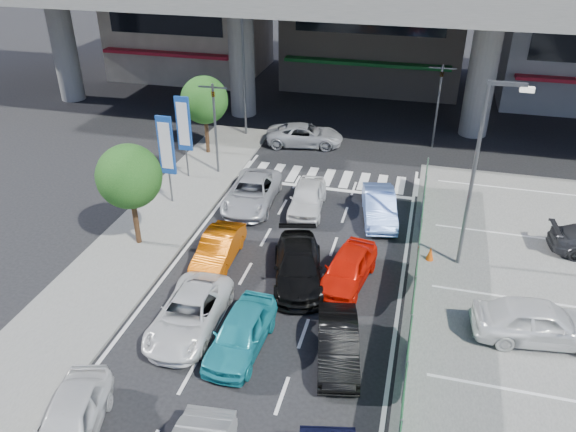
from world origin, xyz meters
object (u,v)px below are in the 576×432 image
(crossing_wagon_silver, at_px, (305,135))
(signboard_far, at_px, (184,126))
(wagon_silver_front_left, at_px, (252,193))
(sedan_white_mid_left, at_px, (189,314))
(taxi_orange_right, at_px, (348,268))
(street_lamp_left, at_px, (246,63))
(taxi_teal_mid, at_px, (241,333))
(signboard_near, at_px, (166,148))
(tree_near, at_px, (129,177))
(tree_far, at_px, (204,100))
(van_white_back_left, at_px, (70,422))
(traffic_light_right, at_px, (440,86))
(street_lamp_right, at_px, (480,163))
(sedan_black_mid, at_px, (298,266))
(traffic_light_left, at_px, (214,107))
(kei_truck_front_right, at_px, (379,206))
(hatch_black_mid_right, at_px, (338,344))
(taxi_orange_left, at_px, (218,249))
(sedan_white_front_mid, at_px, (307,198))
(traffic_cone, at_px, (430,253))
(parked_sedan_white, at_px, (539,321))

(crossing_wagon_silver, bearing_deg, signboard_far, 131.22)
(wagon_silver_front_left, relative_size, crossing_wagon_silver, 1.04)
(sedan_white_mid_left, bearing_deg, taxi_orange_right, 37.57)
(street_lamp_left, height_order, taxi_teal_mid, street_lamp_left)
(signboard_near, height_order, sedan_white_mid_left, signboard_near)
(signboard_near, bearing_deg, tree_near, -87.13)
(taxi_teal_mid, height_order, crossing_wagon_silver, taxi_teal_mid)
(tree_far, bearing_deg, van_white_back_left, -79.12)
(signboard_far, relative_size, taxi_orange_right, 1.16)
(traffic_light_right, relative_size, street_lamp_right, 0.65)
(taxi_orange_right, bearing_deg, sedan_black_mid, -160.57)
(street_lamp_right, distance_m, tree_far, 17.27)
(traffic_light_left, distance_m, van_white_back_left, 18.52)
(sedan_white_mid_left, distance_m, crossing_wagon_silver, 18.08)
(street_lamp_left, xyz_separation_m, kei_truck_front_right, (9.59, -8.97, -4.08))
(street_lamp_right, bearing_deg, tree_near, -171.97)
(tree_near, relative_size, sedan_black_mid, 1.01)
(hatch_black_mid_right, distance_m, taxi_orange_right, 4.39)
(wagon_silver_front_left, distance_m, kei_truck_front_right, 6.44)
(taxi_orange_left, distance_m, taxi_orange_right, 5.60)
(signboard_near, height_order, taxi_teal_mid, signboard_near)
(traffic_light_right, relative_size, sedan_white_mid_left, 1.12)
(street_lamp_right, distance_m, sedan_white_front_mid, 9.06)
(sedan_white_front_mid, bearing_deg, van_white_back_left, -107.71)
(tree_near, bearing_deg, signboard_far, 94.90)
(tree_near, bearing_deg, van_white_back_left, -72.61)
(street_lamp_left, distance_m, hatch_black_mid_right, 21.48)
(tree_near, xyz_separation_m, wagon_silver_front_left, (3.83, 4.89, -2.70))
(hatch_black_mid_right, bearing_deg, traffic_light_left, 114.01)
(wagon_silver_front_left, bearing_deg, street_lamp_right, -18.86)
(street_lamp_left, bearing_deg, traffic_cone, -44.82)
(van_white_back_left, bearing_deg, wagon_silver_front_left, 72.96)
(street_lamp_right, xyz_separation_m, taxi_teal_mid, (-7.51, -7.26, -4.08))
(street_lamp_right, xyz_separation_m, sedan_white_front_mid, (-7.50, 3.05, -4.08))
(traffic_light_right, relative_size, taxi_teal_mid, 1.28)
(street_lamp_left, bearing_deg, sedan_white_front_mid, -56.16)
(street_lamp_right, xyz_separation_m, taxi_orange_left, (-10.17, -2.39, -4.13))
(van_white_back_left, bearing_deg, hatch_black_mid_right, 22.62)
(van_white_back_left, relative_size, taxi_teal_mid, 1.00)
(signboard_far, bearing_deg, street_lamp_left, 79.69)
(tree_near, distance_m, crossing_wagon_silver, 14.39)
(wagon_silver_front_left, distance_m, crossing_wagon_silver, 8.50)
(kei_truck_front_right, bearing_deg, sedan_white_front_mid, 168.76)
(street_lamp_left, xyz_separation_m, tree_far, (-1.47, -3.50, -1.38))
(street_lamp_right, height_order, traffic_cone, street_lamp_right)
(kei_truck_front_right, distance_m, traffic_cone, 4.04)
(street_lamp_right, xyz_separation_m, sedan_black_mid, (-6.55, -2.88, -4.08))
(traffic_light_left, bearing_deg, street_lamp_left, 91.20)
(parked_sedan_white, bearing_deg, van_white_back_left, 113.23)
(signboard_far, bearing_deg, sedan_white_mid_left, -66.41)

